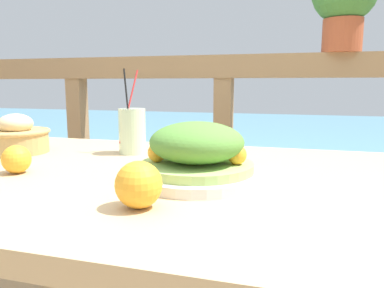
{
  "coord_description": "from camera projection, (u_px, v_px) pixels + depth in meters",
  "views": [
    {
      "loc": [
        0.3,
        -0.77,
        0.94
      ],
      "look_at": [
        0.06,
        0.06,
        0.8
      ],
      "focal_mm": 35.0,
      "sensor_mm": 36.0,
      "label": 1
    }
  ],
  "objects": [
    {
      "name": "orange_near_glass",
      "position": [
        139.0,
        185.0,
        0.61
      ],
      "size": [
        0.08,
        0.08,
        0.08
      ],
      "color": "#F9A328",
      "rests_on": "patio_table"
    },
    {
      "name": "railing_fence",
      "position": [
        223.0,
        136.0,
        1.54
      ],
      "size": [
        2.8,
        0.08,
        1.05
      ],
      "color": "#937551",
      "rests_on": "ground_plane"
    },
    {
      "name": "bread_basket",
      "position": [
        16.0,
        137.0,
        1.09
      ],
      "size": [
        0.19,
        0.19,
        0.11
      ],
      "color": "tan",
      "rests_on": "patio_table"
    },
    {
      "name": "salad_plate",
      "position": [
        197.0,
        155.0,
        0.78
      ],
      "size": [
        0.28,
        0.28,
        0.12
      ],
      "color": "silver",
      "rests_on": "patio_table"
    },
    {
      "name": "drink_glass",
      "position": [
        132.0,
        131.0,
        1.08
      ],
      "size": [
        0.08,
        0.08,
        0.24
      ],
      "color": "beige",
      "rests_on": "patio_table"
    },
    {
      "name": "orange_near_basket",
      "position": [
        16.0,
        159.0,
        0.84
      ],
      "size": [
        0.06,
        0.06,
        0.06
      ],
      "color": "#F9A328",
      "rests_on": "patio_table"
    },
    {
      "name": "patio_table",
      "position": [
        160.0,
        211.0,
        0.86
      ],
      "size": [
        1.28,
        0.85,
        0.74
      ],
      "color": "tan",
      "rests_on": "ground_plane"
    },
    {
      "name": "sea_backdrop",
      "position": [
        269.0,
        150.0,
        3.99
      ],
      "size": [
        12.0,
        4.0,
        0.46
      ],
      "color": "#568EA8",
      "rests_on": "ground_plane"
    }
  ]
}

